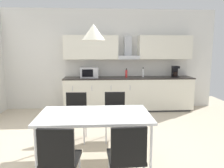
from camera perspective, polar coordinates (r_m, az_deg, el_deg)
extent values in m
cube|color=beige|center=(3.90, -2.05, -16.40)|extent=(8.02, 7.93, 0.02)
cube|color=silver|center=(6.23, -2.81, 6.39)|extent=(6.42, 0.10, 2.77)
cube|color=#333333|center=(6.15, 4.25, -6.52)|extent=(3.34, 0.56, 0.05)
cube|color=silver|center=(6.04, 4.29, -2.46)|extent=(3.48, 0.60, 0.84)
cube|color=#282321|center=(5.97, 4.34, 1.62)|extent=(3.50, 0.62, 0.03)
cube|color=silver|center=(5.68, -10.31, -1.17)|extent=(0.01, 0.01, 0.14)
cube|color=silver|center=(5.64, -5.29, -1.13)|extent=(0.01, 0.01, 0.14)
cube|color=silver|center=(5.65, -0.24, -1.08)|extent=(0.01, 0.01, 0.14)
cube|color=silver|center=(5.70, 4.75, -1.02)|extent=(0.01, 0.01, 0.14)
cube|color=silver|center=(6.23, 4.00, 4.23)|extent=(3.48, 0.02, 0.47)
cube|color=silver|center=(6.00, -5.50, 9.49)|extent=(1.45, 0.34, 0.64)
cube|color=silver|center=(6.27, 13.59, 9.26)|extent=(1.45, 0.34, 0.64)
cube|color=#B7BABF|center=(6.04, 4.26, 6.96)|extent=(0.57, 0.40, 0.10)
cube|color=#B7BABF|center=(6.15, 4.15, 9.73)|extent=(0.20, 0.16, 0.59)
cube|color=#ADADB2|center=(5.90, -5.93, 3.03)|extent=(0.48, 0.34, 0.28)
cube|color=black|center=(5.73, -6.40, 2.84)|extent=(0.29, 0.01, 0.20)
cube|color=black|center=(6.28, 16.18, 1.88)|extent=(0.18, 0.18, 0.02)
cylinder|color=black|center=(6.27, 16.24, 2.50)|extent=(0.12, 0.12, 0.12)
cube|color=black|center=(6.32, 16.05, 3.21)|extent=(0.16, 0.08, 0.30)
cube|color=black|center=(6.25, 16.31, 4.24)|extent=(0.18, 0.16, 0.06)
cylinder|color=white|center=(6.08, 8.11, 2.88)|extent=(0.06, 0.06, 0.22)
cylinder|color=black|center=(6.07, 8.14, 4.15)|extent=(0.02, 0.02, 0.05)
cylinder|color=red|center=(5.93, 3.77, 2.71)|extent=(0.06, 0.06, 0.20)
cylinder|color=black|center=(5.92, 3.79, 3.90)|extent=(0.02, 0.02, 0.04)
cube|color=white|center=(3.22, -4.57, -8.06)|extent=(1.61, 0.94, 0.04)
cylinder|color=silver|center=(3.08, -19.26, -16.71)|extent=(0.04, 0.04, 0.70)
cylinder|color=silver|center=(3.05, 10.17, -16.59)|extent=(0.04, 0.04, 0.70)
cylinder|color=silver|center=(3.82, -15.92, -11.48)|extent=(0.04, 0.04, 0.70)
cylinder|color=silver|center=(3.79, 7.19, -11.33)|extent=(0.04, 0.04, 0.70)
cube|color=black|center=(4.06, -9.54, -8.53)|extent=(0.42, 0.42, 0.04)
cube|color=black|center=(4.17, -9.26, -4.90)|extent=(0.38, 0.06, 0.40)
cylinder|color=silver|center=(3.96, -7.32, -12.55)|extent=(0.02, 0.02, 0.43)
cylinder|color=silver|center=(4.01, -12.27, -12.40)|extent=(0.02, 0.02, 0.43)
cylinder|color=silver|center=(4.27, -6.83, -10.89)|extent=(0.02, 0.02, 0.43)
cylinder|color=silver|center=(4.32, -11.40, -10.78)|extent=(0.02, 0.02, 0.43)
cube|color=black|center=(4.05, 0.85, -8.45)|extent=(0.41, 0.41, 0.04)
cube|color=black|center=(4.16, 0.74, -4.82)|extent=(0.38, 0.05, 0.40)
cylinder|color=silver|center=(3.98, 3.47, -12.37)|extent=(0.02, 0.02, 0.43)
cylinder|color=silver|center=(3.96, -1.56, -12.45)|extent=(0.02, 0.02, 0.43)
cylinder|color=silver|center=(4.29, 3.04, -10.73)|extent=(0.02, 0.02, 0.43)
cylinder|color=silver|center=(4.28, -1.58, -10.79)|extent=(0.02, 0.02, 0.43)
cube|color=black|center=(2.64, -13.11, -18.53)|extent=(0.44, 0.44, 0.04)
cube|color=black|center=(2.39, -14.45, -15.78)|extent=(0.38, 0.08, 0.40)
cube|color=black|center=(2.63, 3.60, -18.48)|extent=(0.42, 0.42, 0.04)
cube|color=black|center=(2.37, 4.44, -15.74)|extent=(0.38, 0.06, 0.40)
cylinder|color=silver|center=(2.92, 6.44, -20.81)|extent=(0.02, 0.02, 0.43)
cone|color=silver|center=(3.09, -4.85, 13.36)|extent=(0.32, 0.32, 0.22)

